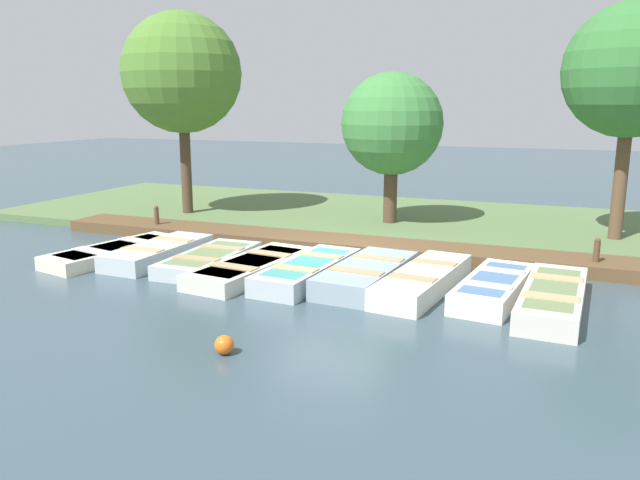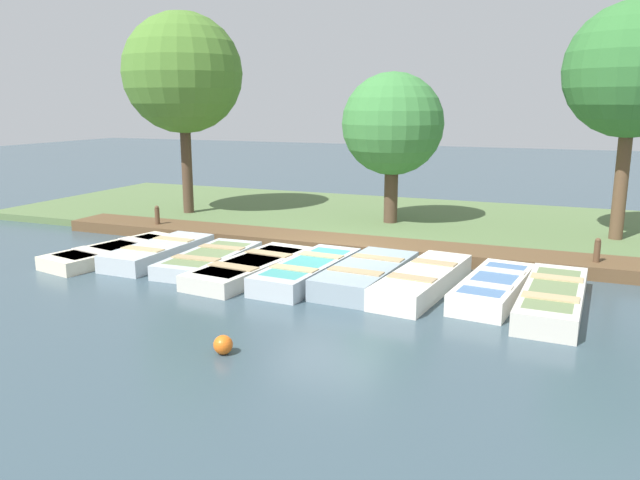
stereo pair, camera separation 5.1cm
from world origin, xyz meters
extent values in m
plane|color=#384C56|center=(0.00, 0.00, 0.00)|extent=(80.00, 80.00, 0.00)
cube|color=#567042|center=(-5.00, 0.00, 0.10)|extent=(8.00, 24.00, 0.21)
cube|color=brown|center=(-1.17, 0.00, 0.15)|extent=(1.31, 16.19, 0.29)
cube|color=beige|center=(1.59, -4.77, 0.15)|extent=(3.51, 1.79, 0.30)
cube|color=beige|center=(1.59, -4.77, 0.29)|extent=(2.87, 1.43, 0.02)
cube|color=beige|center=(2.21, -4.90, 0.32)|extent=(0.54, 1.07, 0.03)
cube|color=beige|center=(0.96, -4.63, 0.32)|extent=(0.54, 1.07, 0.03)
cube|color=#B2BCC1|center=(1.37, -3.70, 0.19)|extent=(2.96, 1.16, 0.38)
cube|color=#6B7F51|center=(1.37, -3.70, 0.37)|extent=(2.43, 0.91, 0.03)
cube|color=tan|center=(1.93, -3.72, 0.39)|extent=(0.32, 1.00, 0.03)
cube|color=tan|center=(0.82, -3.69, 0.39)|extent=(0.32, 1.00, 0.03)
cube|color=#B2BCC1|center=(1.41, -2.33, 0.16)|extent=(2.91, 1.23, 0.31)
cube|color=#6B7F51|center=(1.41, -2.33, 0.30)|extent=(2.39, 0.96, 0.02)
cube|color=tan|center=(1.96, -2.32, 0.32)|extent=(0.31, 1.08, 0.03)
cube|color=tan|center=(0.86, -2.34, 0.32)|extent=(0.31, 1.08, 0.03)
cube|color=beige|center=(1.67, -1.13, 0.16)|extent=(3.49, 1.53, 0.32)
cube|color=teal|center=(1.67, -1.13, 0.31)|extent=(2.86, 1.21, 0.03)
cube|color=tan|center=(2.31, -1.21, 0.34)|extent=(0.46, 1.09, 0.03)
cube|color=tan|center=(1.03, -1.06, 0.34)|extent=(0.46, 1.09, 0.03)
cube|color=#B2BCC1|center=(1.59, 0.12, 0.19)|extent=(3.23, 1.26, 0.39)
cube|color=teal|center=(1.59, 0.12, 0.37)|extent=(2.64, 0.99, 0.03)
cube|color=tan|center=(2.19, 0.08, 0.40)|extent=(0.38, 0.97, 0.03)
cube|color=tan|center=(0.99, 0.17, 0.40)|extent=(0.38, 0.97, 0.03)
cube|color=#8C9EA8|center=(1.44, 1.34, 0.21)|extent=(3.12, 1.39, 0.41)
cube|color=#4C709E|center=(1.44, 1.34, 0.39)|extent=(2.56, 1.09, 0.03)
cube|color=tan|center=(2.01, 1.29, 0.42)|extent=(0.38, 1.09, 0.03)
cube|color=tan|center=(0.86, 1.38, 0.42)|extent=(0.38, 1.09, 0.03)
cube|color=silver|center=(1.42, 2.47, 0.20)|extent=(3.44, 1.33, 0.41)
cube|color=teal|center=(1.42, 2.47, 0.39)|extent=(2.82, 1.06, 0.03)
cube|color=tan|center=(2.06, 2.40, 0.42)|extent=(0.44, 0.91, 0.03)
cube|color=tan|center=(0.79, 2.55, 0.42)|extent=(0.44, 0.91, 0.03)
cube|color=silver|center=(1.37, 3.79, 0.19)|extent=(3.02, 1.30, 0.38)
cube|color=#4C709E|center=(1.37, 3.79, 0.36)|extent=(2.47, 1.03, 0.03)
cube|color=beige|center=(1.92, 3.72, 0.39)|extent=(0.39, 0.92, 0.03)
cube|color=beige|center=(0.82, 3.85, 0.39)|extent=(0.39, 0.92, 0.03)
cube|color=beige|center=(1.65, 4.83, 0.20)|extent=(3.43, 1.15, 0.39)
cube|color=#6B7F51|center=(1.65, 4.83, 0.38)|extent=(2.81, 0.90, 0.03)
cube|color=tan|center=(2.29, 4.80, 0.40)|extent=(0.38, 0.92, 0.03)
cube|color=tan|center=(1.00, 4.86, 0.40)|extent=(0.38, 0.92, 0.03)
cylinder|color=brown|center=(-1.03, -5.51, 0.36)|extent=(0.13, 0.13, 0.73)
sphere|color=brown|center=(-1.03, -5.51, 0.75)|extent=(0.12, 0.12, 0.12)
cylinder|color=brown|center=(-1.03, 5.58, 0.36)|extent=(0.13, 0.13, 0.73)
sphere|color=brown|center=(-1.03, 5.58, 0.75)|extent=(0.12, 0.12, 0.12)
sphere|color=orange|center=(5.59, 0.50, 0.14)|extent=(0.28, 0.28, 0.28)
cylinder|color=#4C3828|center=(-3.37, -6.06, 1.72)|extent=(0.32, 0.32, 3.45)
sphere|color=#4C7A2D|center=(-3.37, -6.06, 4.43)|extent=(3.56, 3.56, 3.56)
cylinder|color=#4C3828|center=(-4.15, 0.23, 1.10)|extent=(0.39, 0.39, 2.21)
sphere|color=#3D7F3D|center=(-4.15, 0.23, 2.99)|extent=(2.83, 2.83, 2.83)
cylinder|color=brown|center=(-4.13, 6.10, 1.72)|extent=(0.33, 0.33, 3.44)
sphere|color=#337033|center=(-4.13, 6.10, 4.32)|extent=(3.21, 3.21, 3.21)
camera|label=1|loc=(12.91, 4.94, 3.55)|focal=35.00mm
camera|label=2|loc=(12.89, 4.99, 3.55)|focal=35.00mm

